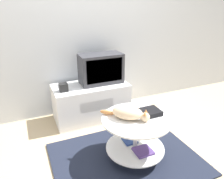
{
  "coord_description": "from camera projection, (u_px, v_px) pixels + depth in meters",
  "views": [
    {
      "loc": [
        -0.88,
        -1.65,
        1.59
      ],
      "look_at": [
        0.07,
        0.52,
        0.6
      ],
      "focal_mm": 35.0,
      "sensor_mm": 36.0,
      "label": 1
    }
  ],
  "objects": [
    {
      "name": "tv",
      "position": [
        101.0,
        69.0,
        2.97
      ],
      "size": [
        0.58,
        0.29,
        0.41
      ],
      "color": "#333338",
      "rests_on": "tv_stand"
    },
    {
      "name": "dvd_box",
      "position": [
        150.0,
        112.0,
        2.22
      ],
      "size": [
        0.21,
        0.18,
        0.05
      ],
      "color": "black",
      "rests_on": "coffee_table"
    },
    {
      "name": "ground_plane",
      "position": [
        126.0,
        160.0,
        2.33
      ],
      "size": [
        12.0,
        12.0,
        0.0
      ],
      "primitive_type": "plane",
      "color": "tan"
    },
    {
      "name": "tv_stand",
      "position": [
        91.0,
        102.0,
        3.07
      ],
      "size": [
        1.01,
        0.5,
        0.5
      ],
      "color": "white",
      "rests_on": "ground_plane"
    },
    {
      "name": "speaker",
      "position": [
        63.0,
        87.0,
        2.75
      ],
      "size": [
        0.1,
        0.1,
        0.1
      ],
      "color": "black",
      "rests_on": "tv_stand"
    },
    {
      "name": "rug",
      "position": [
        126.0,
        159.0,
        2.33
      ],
      "size": [
        1.5,
        1.17,
        0.02
      ],
      "color": "#1E2333",
      "rests_on": "ground_plane"
    },
    {
      "name": "coffee_table",
      "position": [
        136.0,
        133.0,
        2.23
      ],
      "size": [
        0.7,
        0.7,
        0.47
      ],
      "color": "#B2B2B7",
      "rests_on": "rug"
    },
    {
      "name": "cat",
      "position": [
        128.0,
        113.0,
        2.14
      ],
      "size": [
        0.41,
        0.38,
        0.13
      ],
      "rotation": [
        0.0,
        0.0,
        -0.73
      ],
      "color": "beige",
      "rests_on": "coffee_table"
    },
    {
      "name": "wall_back",
      "position": [
        84.0,
        22.0,
        2.96
      ],
      "size": [
        8.0,
        0.05,
        2.6
      ],
      "color": "silver",
      "rests_on": "ground_plane"
    }
  ]
}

